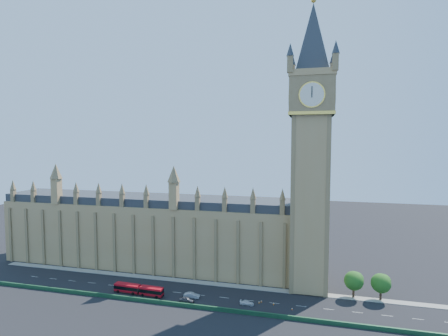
% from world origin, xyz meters
% --- Properties ---
extents(ground, '(400.00, 400.00, 0.00)m').
position_xyz_m(ground, '(0.00, 0.00, 0.00)').
color(ground, black).
rests_on(ground, ground).
extents(palace_westminster, '(120.00, 20.00, 28.00)m').
position_xyz_m(palace_westminster, '(-25.00, 22.00, 13.86)').
color(palace_westminster, '#A98652').
rests_on(palace_westminster, ground).
extents(elizabeth_tower, '(20.59, 20.59, 105.00)m').
position_xyz_m(elizabeth_tower, '(38.00, 13.99, 54.56)').
color(elizabeth_tower, '#A98652').
rests_on(elizabeth_tower, ground).
extents(bridge_parapet, '(160.00, 0.60, 1.20)m').
position_xyz_m(bridge_parapet, '(0.00, -9.00, 0.60)').
color(bridge_parapet, '#1E4C2D').
rests_on(bridge_parapet, ground).
extents(kerb_north, '(160.00, 3.00, 0.16)m').
position_xyz_m(kerb_north, '(0.00, 9.50, 0.08)').
color(kerb_north, gray).
rests_on(kerb_north, ground).
extents(tree_east_near, '(6.00, 6.00, 8.50)m').
position_xyz_m(tree_east_near, '(52.22, 10.08, 5.64)').
color(tree_east_near, '#382619').
rests_on(tree_east_near, ground).
extents(tree_east_far, '(6.00, 6.00, 8.50)m').
position_xyz_m(tree_east_far, '(60.22, 10.08, 5.64)').
color(tree_east_far, '#382619').
rests_on(tree_east_far, ground).
extents(red_bus, '(17.20, 3.50, 2.90)m').
position_xyz_m(red_bus, '(-15.68, -4.24, 1.53)').
color(red_bus, '#AD0B17').
rests_on(red_bus, ground).
extents(car_grey, '(4.69, 2.12, 1.56)m').
position_xyz_m(car_grey, '(1.50, -5.75, 0.78)').
color(car_grey, '#404248').
rests_on(car_grey, ground).
extents(car_silver, '(5.05, 2.01, 1.64)m').
position_xyz_m(car_silver, '(2.00, -2.62, 0.82)').
color(car_silver, '#A5A8AC').
rests_on(car_silver, ground).
extents(car_white, '(4.34, 1.85, 1.25)m').
position_xyz_m(car_white, '(19.96, -3.24, 0.62)').
color(car_white, silver).
rests_on(car_white, ground).
extents(cone_a, '(0.46, 0.46, 0.69)m').
position_xyz_m(cone_a, '(27.84, -1.11, 0.34)').
color(cone_a, black).
rests_on(cone_a, ground).
extents(cone_b, '(0.53, 0.53, 0.66)m').
position_xyz_m(cone_b, '(33.45, -3.02, 0.33)').
color(cone_b, black).
rests_on(cone_b, ground).
extents(cone_c, '(0.40, 0.40, 0.63)m').
position_xyz_m(cone_c, '(23.94, -0.33, 0.31)').
color(cone_c, black).
rests_on(cone_c, ground).
extents(cone_d, '(0.50, 0.50, 0.63)m').
position_xyz_m(cone_d, '(23.38, -1.16, 0.31)').
color(cone_d, black).
rests_on(cone_d, ground).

